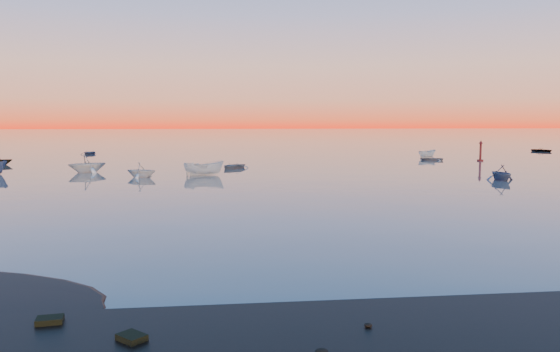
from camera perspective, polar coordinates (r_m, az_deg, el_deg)
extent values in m
plane|color=#635A53|center=(119.84, -2.70, 3.02)|extent=(600.00, 600.00, 0.00)
imported|color=white|center=(58.19, -7.95, 0.09)|extent=(2.41, 4.50, 1.48)
imported|color=#3D4F75|center=(57.00, 22.09, -0.40)|extent=(3.40, 1.72, 1.16)
cylinder|color=#4C1012|center=(83.52, 20.19, 1.52)|extent=(0.86, 0.86, 0.29)
cylinder|color=#4C1012|center=(83.45, 20.22, 2.34)|extent=(0.31, 0.31, 2.49)
cone|color=#4C1012|center=(83.38, 20.25, 3.36)|extent=(0.57, 0.57, 0.48)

